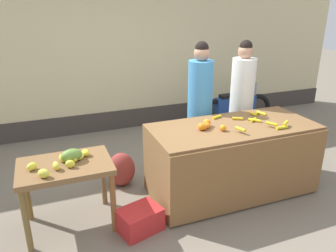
% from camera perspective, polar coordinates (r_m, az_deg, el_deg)
% --- Properties ---
extents(ground_plane, '(24.00, 24.00, 0.00)m').
position_cam_1_polar(ground_plane, '(4.28, 4.51, -12.13)').
color(ground_plane, '#756B5B').
extents(market_wall_back, '(8.96, 0.23, 3.20)m').
position_cam_1_polar(market_wall_back, '(6.26, -6.41, 13.84)').
color(market_wall_back, beige).
rests_on(market_wall_back, ground).
extents(fruit_stall_counter, '(2.04, 0.93, 0.90)m').
position_cam_1_polar(fruit_stall_counter, '(4.27, 10.92, -5.63)').
color(fruit_stall_counter, brown).
rests_on(fruit_stall_counter, ground).
extents(side_table_wooden, '(0.95, 0.65, 0.75)m').
position_cam_1_polar(side_table_wooden, '(3.63, -17.19, -7.79)').
color(side_table_wooden, brown).
rests_on(side_table_wooden, ground).
extents(banana_bunch_pile, '(0.75, 0.68, 0.07)m').
position_cam_1_polar(banana_bunch_pile, '(4.28, 14.83, 1.06)').
color(banana_bunch_pile, gold).
rests_on(banana_bunch_pile, fruit_stall_counter).
extents(orange_pile, '(0.31, 0.29, 0.09)m').
position_cam_1_polar(orange_pile, '(3.92, 6.80, 0.06)').
color(orange_pile, orange).
rests_on(orange_pile, fruit_stall_counter).
extents(mango_papaya_pile, '(0.66, 0.46, 0.14)m').
position_cam_1_polar(mango_papaya_pile, '(3.56, -17.03, -5.45)').
color(mango_papaya_pile, '#D9DF45').
rests_on(mango_papaya_pile, side_table_wooden).
extents(vendor_woman_blue_shirt, '(0.34, 0.34, 1.83)m').
position_cam_1_polar(vendor_woman_blue_shirt, '(4.61, 5.48, 3.09)').
color(vendor_woman_blue_shirt, '#33333D').
rests_on(vendor_woman_blue_shirt, ground).
extents(vendor_woman_white_shirt, '(0.34, 0.34, 1.82)m').
position_cam_1_polar(vendor_woman_white_shirt, '(4.95, 12.51, 3.86)').
color(vendor_woman_white_shirt, '#33333D').
rests_on(vendor_woman_white_shirt, ground).
extents(parked_motorcycle, '(1.60, 0.18, 0.88)m').
position_cam_1_polar(parked_motorcycle, '(6.35, 11.42, 2.84)').
color(parked_motorcycle, black).
rests_on(parked_motorcycle, ground).
extents(produce_crate, '(0.51, 0.43, 0.26)m').
position_cam_1_polar(produce_crate, '(3.69, -4.87, -15.80)').
color(produce_crate, red).
rests_on(produce_crate, ground).
extents(produce_sack, '(0.40, 0.34, 0.46)m').
position_cam_1_polar(produce_sack, '(4.46, -8.02, -7.41)').
color(produce_sack, maroon).
rests_on(produce_sack, ground).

